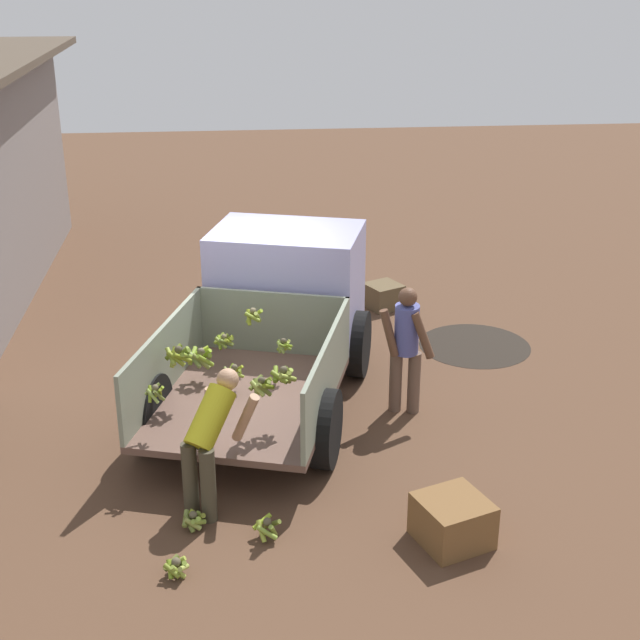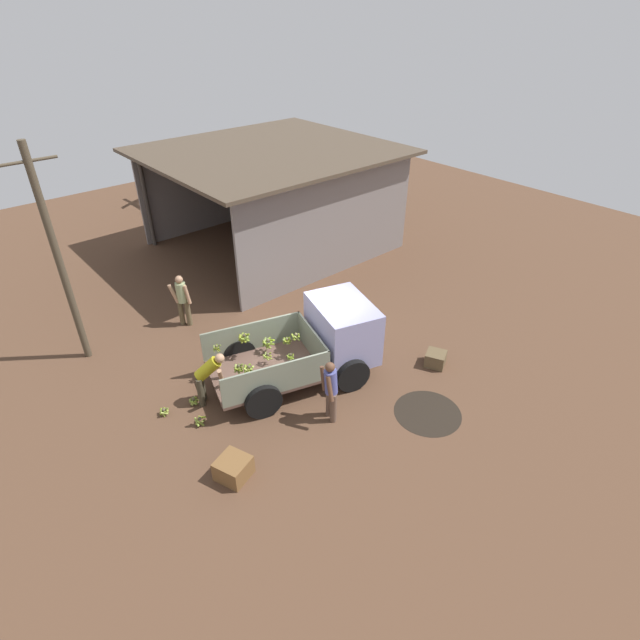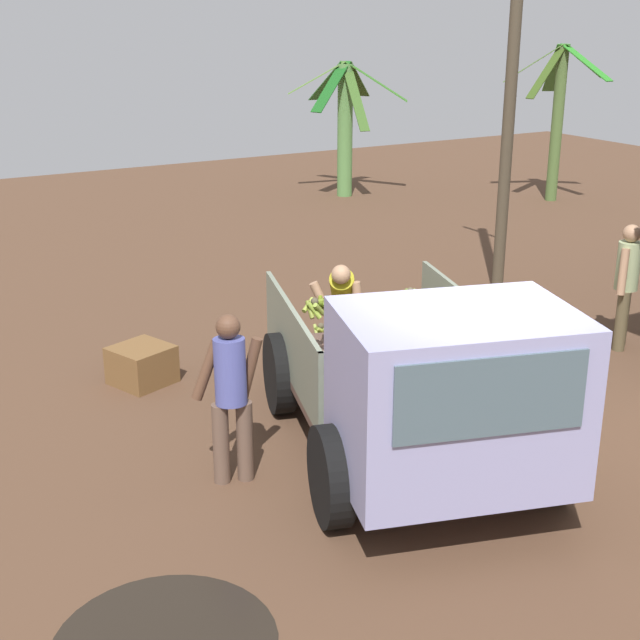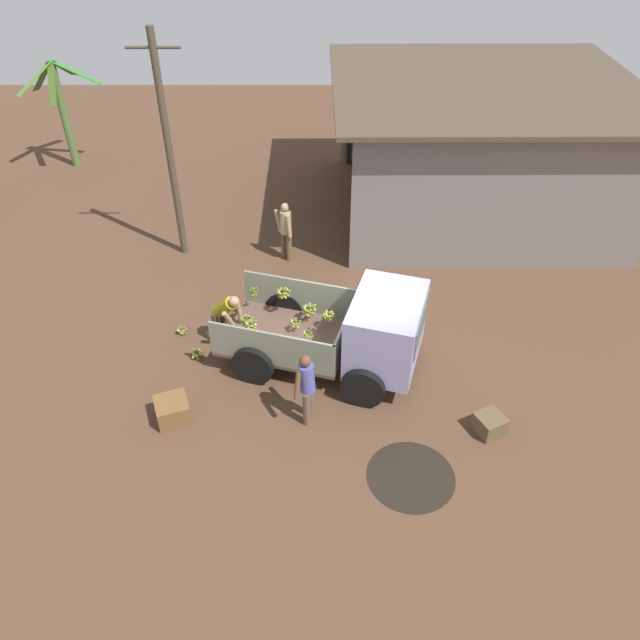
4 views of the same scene
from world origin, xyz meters
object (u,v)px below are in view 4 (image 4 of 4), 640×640
object	(u,v)px
person_worker_loading	(225,314)
wooden_crate_0	(172,410)
utility_pole	(169,149)
banana_bunch_on_ground_0	(182,330)
cargo_truck	(363,332)
wooden_crate_1	(490,424)
banana_bunch_on_ground_1	(197,354)
banana_bunch_on_ground_2	(212,334)
person_bystander_near_shed	(286,229)
person_foreground_visitor	(307,386)

from	to	relation	value
person_worker_loading	wooden_crate_0	distance (m)	2.47
utility_pole	person_worker_loading	size ratio (longest dim) A/B	4.06
banana_bunch_on_ground_0	cargo_truck	bearing A→B (deg)	-16.07
cargo_truck	wooden_crate_1	world-z (taller)	cargo_truck
banana_bunch_on_ground_0	banana_bunch_on_ground_1	xyz separation A→B (m)	(0.48, -0.83, 0.02)
banana_bunch_on_ground_2	banana_bunch_on_ground_0	bearing A→B (deg)	169.60
utility_pole	banana_bunch_on_ground_0	xyz separation A→B (m)	(0.54, -3.50, -2.81)
banana_bunch_on_ground_1	wooden_crate_0	distance (m)	1.76
person_worker_loading	wooden_crate_0	xyz separation A→B (m)	(-0.80, -2.26, -0.59)
person_worker_loading	wooden_crate_1	bearing A→B (deg)	10.20
person_worker_loading	wooden_crate_0	world-z (taller)	person_worker_loading
person_bystander_near_shed	banana_bunch_on_ground_2	bearing A→B (deg)	26.52
cargo_truck	banana_bunch_on_ground_0	distance (m)	4.26
banana_bunch_on_ground_2	utility_pole	bearing A→B (deg)	108.83
person_bystander_near_shed	banana_bunch_on_ground_0	bearing A→B (deg)	16.28
banana_bunch_on_ground_0	banana_bunch_on_ground_1	world-z (taller)	banana_bunch_on_ground_1
cargo_truck	person_bystander_near_shed	size ratio (longest dim) A/B	2.75
banana_bunch_on_ground_1	wooden_crate_1	world-z (taller)	wooden_crate_1
wooden_crate_0	wooden_crate_1	size ratio (longest dim) A/B	1.24
person_foreground_visitor	wooden_crate_1	bearing A→B (deg)	-169.63
utility_pole	person_foreground_visitor	distance (m)	7.27
person_worker_loading	banana_bunch_on_ground_1	distance (m)	1.05
wooden_crate_0	banana_bunch_on_ground_2	bearing A→B (deg)	80.32
person_bystander_near_shed	wooden_crate_0	world-z (taller)	person_bystander_near_shed
person_foreground_visitor	wooden_crate_0	world-z (taller)	person_foreground_visitor
person_bystander_near_shed	wooden_crate_0	distance (m)	6.10
cargo_truck	banana_bunch_on_ground_2	bearing A→B (deg)	179.34
banana_bunch_on_ground_0	banana_bunch_on_ground_1	size ratio (longest dim) A/B	0.86
person_worker_loading	banana_bunch_on_ground_1	world-z (taller)	person_worker_loading
banana_bunch_on_ground_1	wooden_crate_0	xyz separation A→B (m)	(-0.20, -1.74, 0.09)
person_worker_loading	banana_bunch_on_ground_0	distance (m)	1.33
cargo_truck	banana_bunch_on_ground_2	xyz separation A→B (m)	(-3.30, 1.02, -0.89)
cargo_truck	person_foreground_visitor	xyz separation A→B (m)	(-1.13, -1.44, -0.10)
person_worker_loading	wooden_crate_1	size ratio (longest dim) A/B	2.81
banana_bunch_on_ground_0	wooden_crate_0	bearing A→B (deg)	-83.74
utility_pole	banana_bunch_on_ground_2	size ratio (longest dim) A/B	22.22
person_foreground_visitor	person_worker_loading	world-z (taller)	person_foreground_visitor
banana_bunch_on_ground_1	wooden_crate_1	xyz separation A→B (m)	(5.84, -2.07, 0.06)
banana_bunch_on_ground_0	wooden_crate_1	world-z (taller)	wooden_crate_1
wooden_crate_1	person_worker_loading	bearing A→B (deg)	153.70
wooden_crate_1	cargo_truck	bearing A→B (deg)	142.88
utility_pole	banana_bunch_on_ground_0	size ratio (longest dim) A/B	22.45
person_worker_loading	cargo_truck	bearing A→B (deg)	20.54
person_worker_loading	banana_bunch_on_ground_2	world-z (taller)	person_worker_loading
cargo_truck	person_foreground_visitor	bearing A→B (deg)	-111.46
wooden_crate_1	banana_bunch_on_ground_0	bearing A→B (deg)	155.30
person_bystander_near_shed	person_worker_loading	bearing A→B (deg)	33.17
utility_pole	banana_bunch_on_ground_1	bearing A→B (deg)	-76.77
banana_bunch_on_ground_0	banana_bunch_on_ground_2	world-z (taller)	banana_bunch_on_ground_2
utility_pole	person_foreground_visitor	bearing A→B (deg)	-60.75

